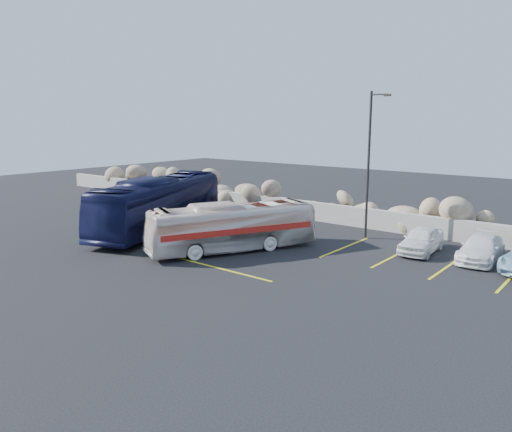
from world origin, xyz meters
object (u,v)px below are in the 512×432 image
Objects in this scene: vintage_bus at (232,227)px; car_a at (421,240)px; lamppost at (369,161)px; tour_coach at (160,204)px; car_c at (481,248)px.

vintage_bus reaches higher than car_a.
lamppost reaches higher than tour_coach.
vintage_bus is at bearing -153.63° from car_c.
tour_coach is 14.89m from car_a.
car_a is (14.07, 4.78, -0.96)m from tour_coach.
vintage_bus is 2.33× the size of car_a.
vintage_bus reaches higher than car_c.
lamppost is 1.99× the size of car_c.
car_c is (2.73, 0.32, -0.05)m from car_a.
lamppost is 5.14m from car_a.
lamppost is at bearing 160.35° from car_a.
lamppost is at bearing 170.29° from car_c.
car_a reaches higher than car_c.
vintage_bus is 2.15× the size of car_c.
car_c is at bearing 55.97° from vintage_bus.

